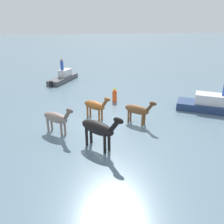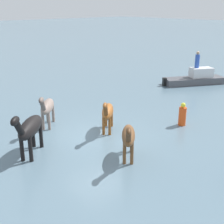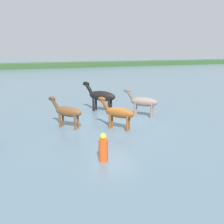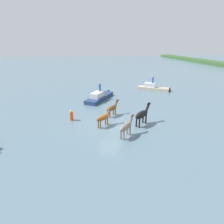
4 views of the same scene
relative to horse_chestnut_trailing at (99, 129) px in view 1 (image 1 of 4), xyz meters
The scene contains 9 objects.
ground_plane 3.19m from the horse_chestnut_trailing, 96.26° to the right, with size 204.46×204.46×0.00m, color slate.
horse_chestnut_trailing is the anchor object (origin of this frame).
horse_gray_outer 3.77m from the horse_chestnut_trailing, 93.77° to the right, with size 1.71×1.83×1.69m.
horse_mid_herd 2.98m from the horse_chestnut_trailing, 43.84° to the right, with size 1.90×1.80×1.76m.
horse_dun_straggler 3.76m from the horse_chestnut_trailing, 137.37° to the right, with size 1.73×1.77×1.67m.
boat_tender_starboard 9.74m from the horse_chestnut_trailing, 159.12° to the right, with size 5.98×4.55×1.38m.
boat_skiff_near 14.61m from the horse_chestnut_trailing, 82.16° to the right, with size 3.25×4.50×1.33m.
person_helmsman_aft 14.77m from the horse_chestnut_trailing, 82.01° to the right, with size 0.32×0.32×1.19m.
buoy_channel_marker 7.27m from the horse_chestnut_trailing, 107.26° to the right, with size 0.36×0.36×1.14m.
Camera 1 is at (1.50, 12.98, 6.07)m, focal length 36.25 mm.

